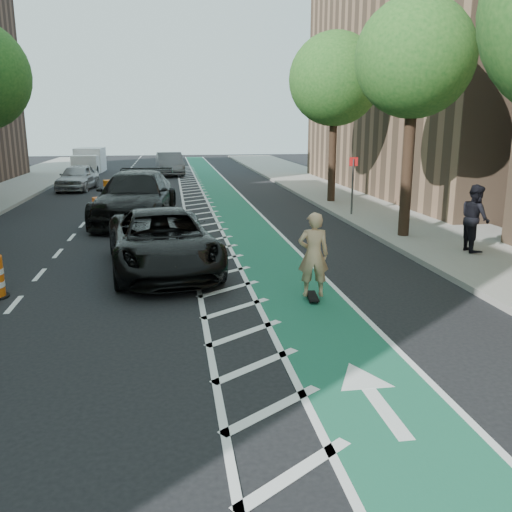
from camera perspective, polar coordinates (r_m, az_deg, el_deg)
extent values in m
plane|color=black|center=(10.10, -9.74, -8.54)|extent=(120.00, 120.00, 0.00)
cube|color=#195742|center=(19.91, -0.78, 2.78)|extent=(2.00, 90.00, 0.01)
cube|color=silver|center=(19.76, -5.09, 2.64)|extent=(1.40, 90.00, 0.01)
cube|color=gray|center=(21.77, 16.44, 3.35)|extent=(5.00, 90.00, 0.15)
cube|color=gray|center=(20.85, 10.32, 3.26)|extent=(0.12, 90.00, 0.16)
cube|color=#84664C|center=(34.52, 23.05, 22.25)|extent=(14.00, 22.00, 19.00)
cylinder|color=#382619|center=(19.03, 15.02, 8.48)|extent=(0.36, 0.36, 4.40)
sphere|color=#1A501B|center=(19.07, 15.73, 19.30)|extent=(4.20, 4.20, 4.20)
cylinder|color=#382619|center=(26.53, 8.02, 10.17)|extent=(0.36, 0.36, 4.40)
sphere|color=#1A501B|center=(26.56, 8.29, 17.95)|extent=(4.20, 4.20, 4.20)
cylinder|color=#4C4C4C|center=(22.73, 10.12, 6.98)|extent=(0.08, 0.08, 2.40)
cube|color=red|center=(22.63, 10.24, 9.75)|extent=(0.35, 0.02, 0.35)
cube|color=black|center=(12.07, 5.95, -4.22)|extent=(0.31, 0.78, 0.03)
cylinder|color=black|center=(12.32, 5.43, -4.12)|extent=(0.04, 0.06, 0.06)
cylinder|color=black|center=(12.33, 6.15, -4.11)|extent=(0.04, 0.06, 0.06)
cylinder|color=black|center=(11.84, 5.72, -4.87)|extent=(0.04, 0.06, 0.06)
cylinder|color=black|center=(11.86, 6.47, -4.86)|extent=(0.04, 0.06, 0.06)
imported|color=tan|center=(11.81, 6.06, 0.15)|extent=(0.73, 0.53, 1.86)
imported|color=black|center=(14.50, -9.86, 1.61)|extent=(3.31, 6.00, 1.59)
imported|color=black|center=(22.08, -12.56, 6.08)|extent=(3.45, 6.95, 1.94)
imported|color=#A6A7AC|center=(33.70, -18.26, 7.88)|extent=(2.22, 4.53, 1.49)
imported|color=#5A5B5F|center=(41.94, -9.06, 9.55)|extent=(2.23, 5.27, 1.69)
imported|color=black|center=(16.99, 22.05, 3.71)|extent=(0.83, 1.02, 1.96)
cube|color=white|center=(46.56, -17.04, 9.66)|extent=(2.19, 3.10, 1.90)
cube|color=white|center=(44.34, -17.51, 9.14)|extent=(1.95, 1.58, 1.42)
cylinder|color=black|center=(44.16, -18.67, 8.54)|extent=(0.26, 0.67, 0.66)
cylinder|color=black|center=(43.85, -16.46, 8.67)|extent=(0.26, 0.67, 0.66)
cylinder|color=black|center=(47.50, -17.86, 8.92)|extent=(0.26, 0.67, 0.66)
cylinder|color=black|center=(47.22, -15.80, 9.04)|extent=(0.26, 0.67, 0.66)
cylinder|color=#FF580D|center=(22.26, -16.07, 4.68)|extent=(0.57, 0.57, 0.99)
cylinder|color=silver|center=(22.28, -16.05, 4.27)|extent=(0.58, 0.58, 0.13)
cylinder|color=silver|center=(22.24, -16.10, 5.05)|extent=(0.58, 0.58, 0.13)
cylinder|color=black|center=(22.33, -15.99, 3.49)|extent=(0.72, 0.72, 0.04)
cylinder|color=orange|center=(28.71, -15.17, 6.71)|extent=(0.59, 0.59, 1.02)
cylinder|color=silver|center=(28.73, -15.14, 6.37)|extent=(0.60, 0.60, 0.14)
cylinder|color=silver|center=(28.70, -15.18, 7.00)|extent=(0.60, 0.60, 0.14)
cylinder|color=black|center=(28.77, -15.11, 5.75)|extent=(0.75, 0.75, 0.05)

